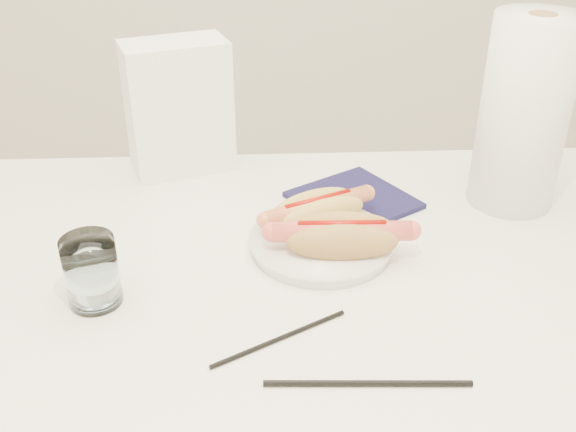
{
  "coord_description": "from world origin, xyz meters",
  "views": [
    {
      "loc": [
        -0.02,
        -0.76,
        1.29
      ],
      "look_at": [
        0.01,
        0.05,
        0.82
      ],
      "focal_mm": 41.68,
      "sensor_mm": 36.0,
      "label": 1
    }
  ],
  "objects_px": {
    "water_glass": "(92,271)",
    "napkin_box": "(179,108)",
    "plate": "(321,244)",
    "hotdog_right": "(341,236)",
    "paper_towel_roll": "(524,114)",
    "hotdog_left": "(318,210)",
    "table": "(279,310)"
  },
  "relations": [
    {
      "from": "plate",
      "to": "water_glass",
      "type": "distance_m",
      "value": 0.33
    },
    {
      "from": "table",
      "to": "hotdog_left",
      "type": "distance_m",
      "value": 0.16
    },
    {
      "from": "plate",
      "to": "hotdog_left",
      "type": "height_order",
      "value": "hotdog_left"
    },
    {
      "from": "plate",
      "to": "hotdog_right",
      "type": "bearing_deg",
      "value": -52.9
    },
    {
      "from": "plate",
      "to": "water_glass",
      "type": "height_order",
      "value": "water_glass"
    },
    {
      "from": "table",
      "to": "hotdog_right",
      "type": "xyz_separation_m",
      "value": [
        0.09,
        0.03,
        0.1
      ]
    },
    {
      "from": "hotdog_left",
      "to": "hotdog_right",
      "type": "distance_m",
      "value": 0.08
    },
    {
      "from": "napkin_box",
      "to": "water_glass",
      "type": "bearing_deg",
      "value": -120.22
    },
    {
      "from": "plate",
      "to": "napkin_box",
      "type": "height_order",
      "value": "napkin_box"
    },
    {
      "from": "hotdog_right",
      "to": "napkin_box",
      "type": "bearing_deg",
      "value": 130.05
    },
    {
      "from": "hotdog_left",
      "to": "paper_towel_roll",
      "type": "height_order",
      "value": "paper_towel_roll"
    },
    {
      "from": "plate",
      "to": "napkin_box",
      "type": "relative_size",
      "value": 0.88
    },
    {
      "from": "plate",
      "to": "water_glass",
      "type": "bearing_deg",
      "value": -160.13
    },
    {
      "from": "paper_towel_roll",
      "to": "hotdog_left",
      "type": "bearing_deg",
      "value": -165.02
    },
    {
      "from": "paper_towel_roll",
      "to": "hotdog_right",
      "type": "bearing_deg",
      "value": -151.02
    },
    {
      "from": "hotdog_left",
      "to": "paper_towel_roll",
      "type": "xyz_separation_m",
      "value": [
        0.33,
        0.09,
        0.11
      ]
    },
    {
      "from": "plate",
      "to": "hotdog_right",
      "type": "height_order",
      "value": "hotdog_right"
    },
    {
      "from": "plate",
      "to": "paper_towel_roll",
      "type": "distance_m",
      "value": 0.38
    },
    {
      "from": "table",
      "to": "plate",
      "type": "height_order",
      "value": "plate"
    },
    {
      "from": "table",
      "to": "napkin_box",
      "type": "bearing_deg",
      "value": 114.81
    },
    {
      "from": "hotdog_right",
      "to": "water_glass",
      "type": "distance_m",
      "value": 0.34
    },
    {
      "from": "hotdog_left",
      "to": "hotdog_right",
      "type": "xyz_separation_m",
      "value": [
        0.03,
        -0.08,
        0.0
      ]
    },
    {
      "from": "hotdog_right",
      "to": "paper_towel_roll",
      "type": "bearing_deg",
      "value": 30.61
    },
    {
      "from": "plate",
      "to": "napkin_box",
      "type": "distance_m",
      "value": 0.38
    },
    {
      "from": "plate",
      "to": "water_glass",
      "type": "xyz_separation_m",
      "value": [
        -0.31,
        -0.11,
        0.04
      ]
    },
    {
      "from": "plate",
      "to": "hotdog_right",
      "type": "relative_size",
      "value": 1.04
    },
    {
      "from": "water_glass",
      "to": "napkin_box",
      "type": "height_order",
      "value": "napkin_box"
    },
    {
      "from": "hotdog_right",
      "to": "water_glass",
      "type": "relative_size",
      "value": 2.05
    },
    {
      "from": "hotdog_left",
      "to": "paper_towel_roll",
      "type": "relative_size",
      "value": 0.56
    },
    {
      "from": "water_glass",
      "to": "napkin_box",
      "type": "xyz_separation_m",
      "value": [
        0.08,
        0.4,
        0.07
      ]
    },
    {
      "from": "hotdog_left",
      "to": "water_glass",
      "type": "relative_size",
      "value": 1.78
    },
    {
      "from": "napkin_box",
      "to": "paper_towel_roll",
      "type": "relative_size",
      "value": 0.76
    }
  ]
}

